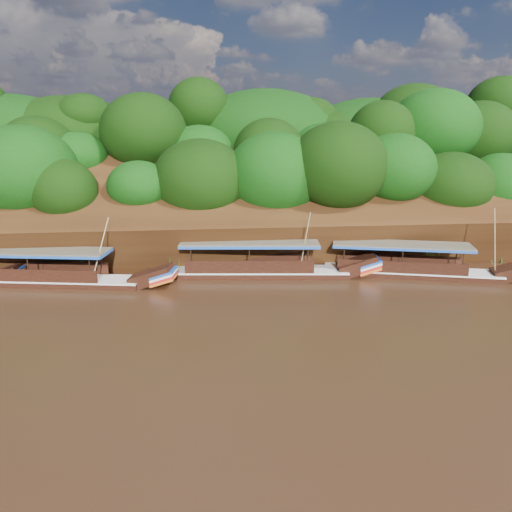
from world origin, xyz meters
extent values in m
plane|color=black|center=(0.00, 0.00, 0.00)|extent=(160.00, 160.00, 0.00)
cube|color=black|center=(0.00, 16.00, 3.50)|extent=(120.00, 16.12, 13.64)
cube|color=black|center=(0.00, 26.00, 0.00)|extent=(120.00, 24.00, 12.00)
ellipsoid|color=#163B09|center=(-6.00, 15.00, 3.50)|extent=(18.00, 8.00, 6.40)
ellipsoid|color=#163B09|center=(0.00, 23.00, 9.20)|extent=(24.00, 11.00, 8.40)
cube|color=black|center=(11.17, 6.93, 0.00)|extent=(13.07, 5.62, 0.91)
cube|color=silver|center=(11.17, 6.93, 0.44)|extent=(13.09, 5.68, 0.10)
cube|color=brown|center=(10.39, 7.15, 2.44)|extent=(10.46, 5.19, 0.12)
cube|color=#1A4CAE|center=(10.39, 7.15, 2.32)|extent=(10.46, 5.19, 0.18)
cylinder|color=tan|center=(16.39, 4.95, 3.01)|extent=(1.20, 0.87, 4.95)
cube|color=black|center=(-0.15, 8.21, 0.00)|extent=(13.29, 3.78, 0.98)
cube|color=silver|center=(-0.15, 8.21, 0.47)|extent=(13.30, 3.86, 0.11)
cube|color=black|center=(7.18, 7.43, 0.76)|extent=(3.28, 2.12, 1.85)
cube|color=#1A4CAE|center=(8.00, 7.34, 1.09)|extent=(1.80, 2.04, 0.67)
cube|color=red|center=(8.00, 7.34, 0.72)|extent=(1.80, 2.04, 0.67)
cube|color=brown|center=(-0.96, 8.30, 2.63)|extent=(10.50, 3.84, 0.13)
cube|color=#1A4CAE|center=(-0.96, 8.30, 2.50)|extent=(10.50, 3.84, 0.20)
cylinder|color=tan|center=(3.04, 7.21, 2.88)|extent=(0.38, 1.74, 4.50)
cube|color=black|center=(-15.53, 7.74, 0.00)|extent=(13.67, 4.60, 0.92)
cube|color=silver|center=(-15.53, 7.74, 0.44)|extent=(13.68, 4.66, 0.10)
cube|color=black|center=(-8.07, 6.40, 0.71)|extent=(3.42, 2.22, 1.81)
cube|color=#1A4CAE|center=(-7.24, 6.25, 1.02)|extent=(1.94, 2.02, 0.68)
cube|color=red|center=(-7.24, 6.25, 0.67)|extent=(1.94, 2.02, 0.68)
cube|color=brown|center=(-16.36, 7.89, 2.46)|extent=(10.85, 4.41, 0.12)
cube|color=#1A4CAE|center=(-16.36, 7.89, 2.34)|extent=(10.85, 4.41, 0.18)
cylinder|color=tan|center=(-11.55, 6.82, 2.72)|extent=(1.32, 1.02, 4.28)
cube|color=black|center=(-18.72, 8.19, 0.64)|extent=(2.55, 1.56, 1.52)
cube|color=#1A4CAE|center=(-18.06, 8.17, 0.91)|extent=(1.34, 1.59, 0.55)
cube|color=red|center=(-18.06, 8.17, 0.60)|extent=(1.34, 1.59, 0.55)
cone|color=#235816|center=(-13.78, 9.23, 0.85)|extent=(1.50, 1.50, 1.70)
cone|color=#235816|center=(-6.47, 9.64, 0.86)|extent=(1.50, 1.50, 1.72)
cone|color=#235816|center=(1.97, 9.95, 0.95)|extent=(1.50, 1.50, 1.89)
cone|color=#235816|center=(7.69, 10.07, 1.14)|extent=(1.50, 1.50, 2.27)
cone|color=#235816|center=(13.60, 9.07, 0.83)|extent=(1.50, 1.50, 1.66)
cone|color=#235816|center=(19.92, 10.00, 0.82)|extent=(1.50, 1.50, 1.64)
camera|label=1|loc=(-4.34, -27.84, 10.98)|focal=35.00mm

